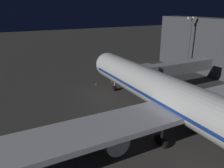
# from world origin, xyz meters

# --- Properties ---
(ground_plane) EXTENTS (320.00, 320.00, 0.00)m
(ground_plane) POSITION_xyz_m (0.00, 0.00, 0.00)
(ground_plane) COLOR #383533
(airliner_at_gate) EXTENTS (58.81, 59.16, 18.28)m
(airliner_at_gate) POSITION_xyz_m (-0.00, 8.42, 5.26)
(airliner_at_gate) COLOR silver
(airliner_at_gate) RESTS_ON ground_plane
(jet_bridge) EXTENTS (19.61, 3.40, 6.93)m
(jet_bridge) POSITION_xyz_m (-10.69, -7.78, 5.40)
(jet_bridge) COLOR #9E9E99
(jet_bridge) RESTS_ON ground_plane
(apron_floodlight_mast) EXTENTS (2.90, 0.50, 15.68)m
(apron_floodlight_mast) POSITION_xyz_m (-25.50, -17.58, 9.24)
(apron_floodlight_mast) COLOR #59595E
(apron_floodlight_mast) RESTS_ON ground_plane
(traffic_cone_nose_port) EXTENTS (0.36, 0.36, 0.55)m
(traffic_cone_nose_port) POSITION_xyz_m (-2.20, -19.74, 0.28)
(traffic_cone_nose_port) COLOR orange
(traffic_cone_nose_port) RESTS_ON ground_plane
(traffic_cone_nose_starboard) EXTENTS (0.36, 0.36, 0.55)m
(traffic_cone_nose_starboard) POSITION_xyz_m (2.20, -19.74, 0.28)
(traffic_cone_nose_starboard) COLOR orange
(traffic_cone_nose_starboard) RESTS_ON ground_plane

